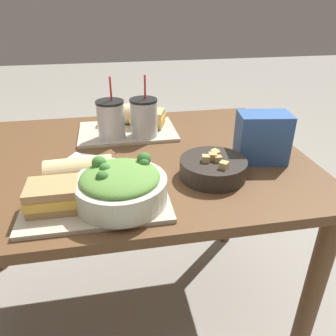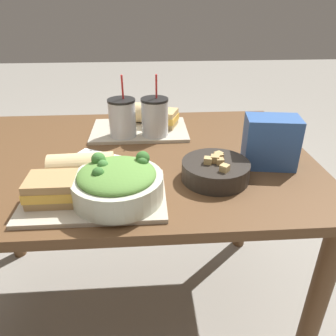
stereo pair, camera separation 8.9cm
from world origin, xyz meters
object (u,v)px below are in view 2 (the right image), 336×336
at_px(soup_bowl, 215,170).
at_px(sandwich_near, 52,189).
at_px(drink_cup_dark, 122,119).
at_px(baguette_far, 139,112).
at_px(chip_bag, 270,142).
at_px(drink_cup_red, 155,118).
at_px(napkin_folded, 94,159).
at_px(baguette_near, 83,167).
at_px(salad_bowl, 117,182).
at_px(sandwich_far, 161,118).

xyz_separation_m(soup_bowl, sandwich_near, (-0.43, -0.10, 0.01)).
distance_m(sandwich_near, drink_cup_dark, 0.45).
distance_m(baguette_far, chip_bag, 0.56).
bearing_deg(drink_cup_dark, drink_cup_red, 0.00).
distance_m(baguette_far, napkin_folded, 0.35).
bearing_deg(drink_cup_dark, napkin_folded, -117.48).
distance_m(sandwich_near, napkin_folded, 0.27).
xyz_separation_m(chip_bag, napkin_folded, (-0.55, 0.08, -0.08)).
bearing_deg(baguette_near, drink_cup_red, -36.40).
xyz_separation_m(salad_bowl, chip_bag, (0.45, 0.18, 0.02)).
bearing_deg(chip_bag, sandwich_far, 141.51).
xyz_separation_m(salad_bowl, sandwich_far, (0.13, 0.52, -0.01)).
relative_size(baguette_far, napkin_folded, 0.93).
bearing_deg(salad_bowl, soup_bowl, 19.85).
distance_m(drink_cup_dark, drink_cup_red, 0.12).
bearing_deg(napkin_folded, baguette_far, 64.98).
bearing_deg(drink_cup_dark, sandwich_far, 34.00).
xyz_separation_m(soup_bowl, napkin_folded, (-0.37, 0.16, -0.03)).
xyz_separation_m(soup_bowl, drink_cup_red, (-0.16, 0.33, 0.05)).
bearing_deg(sandwich_near, sandwich_far, 60.15).
bearing_deg(sandwich_near, drink_cup_dark, 69.93).
relative_size(soup_bowl, napkin_folded, 1.05).
bearing_deg(baguette_near, soup_bowl, -93.45).
height_order(baguette_far, drink_cup_red, drink_cup_red).
bearing_deg(soup_bowl, baguette_far, 115.10).
relative_size(soup_bowl, drink_cup_red, 0.87).
xyz_separation_m(salad_bowl, drink_cup_red, (0.11, 0.42, 0.02)).
bearing_deg(soup_bowl, chip_bag, 23.22).
distance_m(salad_bowl, sandwich_near, 0.16).
bearing_deg(baguette_near, sandwich_far, -32.68).
height_order(soup_bowl, baguette_near, baguette_near).
bearing_deg(drink_cup_red, sandwich_near, -122.74).
height_order(soup_bowl, napkin_folded, soup_bowl).
xyz_separation_m(baguette_far, napkin_folded, (-0.15, -0.31, -0.05)).
bearing_deg(baguette_far, sandwich_far, -110.02).
relative_size(sandwich_near, drink_cup_red, 0.56).
relative_size(sandwich_near, sandwich_far, 0.83).
distance_m(soup_bowl, baguette_near, 0.37).
relative_size(salad_bowl, drink_cup_red, 1.04).
bearing_deg(baguette_near, chip_bag, -85.38).
xyz_separation_m(sandwich_near, napkin_folded, (0.07, 0.25, -0.04)).
bearing_deg(napkin_folded, drink_cup_dark, 62.52).
height_order(soup_bowl, chip_bag, chip_bag).
height_order(baguette_near, drink_cup_dark, drink_cup_dark).
height_order(baguette_far, drink_cup_dark, drink_cup_dark).
height_order(baguette_far, chip_bag, chip_bag).
xyz_separation_m(drink_cup_dark, napkin_folded, (-0.09, -0.17, -0.08)).
relative_size(sandwich_far, chip_bag, 0.89).
bearing_deg(chip_bag, drink_cup_red, 153.04).
xyz_separation_m(sandwich_near, baguette_far, (0.21, 0.57, 0.01)).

